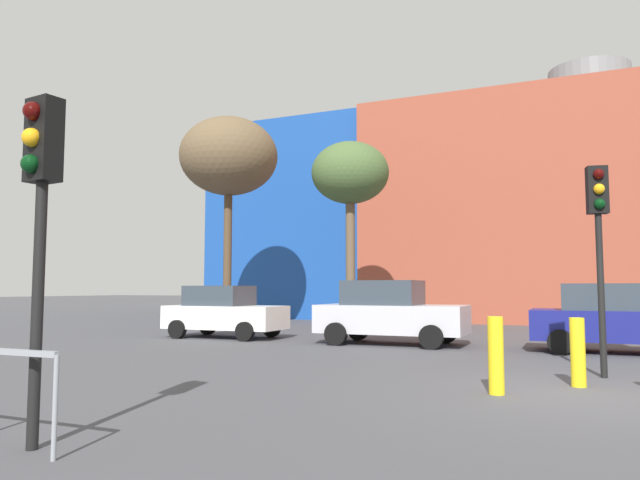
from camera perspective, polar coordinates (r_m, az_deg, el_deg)
ground_plane at (r=10.23m, az=23.53°, el=-13.53°), size 200.00×200.00×0.00m
building_backdrop at (r=33.25m, az=24.97°, el=2.49°), size 40.76×10.82×12.99m
parked_car_0 at (r=20.03m, az=-9.29°, el=-6.87°), size 3.98×1.95×1.72m
parked_car_1 at (r=17.60m, az=6.72°, el=-6.97°), size 4.31×2.11×1.87m
parked_car_2 at (r=16.86m, az=26.47°, el=-6.80°), size 4.06×1.99×1.76m
traffic_light_near_left at (r=6.89m, az=-25.44°, el=4.58°), size 0.39×0.38×3.66m
traffic_light_island at (r=12.21m, az=25.34°, el=1.66°), size 0.40×0.39×3.94m
bare_tree_1 at (r=25.90m, az=-8.81°, el=7.89°), size 4.20×4.20×8.99m
bare_tree_2 at (r=23.43m, az=2.93°, el=6.26°), size 3.06×3.06×7.41m
bollard_yellow_0 at (r=9.74m, az=16.64°, el=-10.63°), size 0.24×0.24×1.20m
bollard_yellow_2 at (r=10.94m, az=23.66°, el=-9.90°), size 0.24×0.24×1.14m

